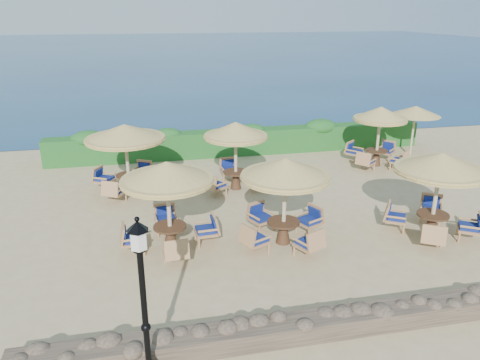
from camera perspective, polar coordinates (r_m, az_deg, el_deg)
ground at (r=16.13m, az=5.61°, el=-4.10°), size 120.00×120.00×0.00m
sea at (r=84.37m, az=-9.25°, el=15.36°), size 160.00×160.00×0.00m
hedge at (r=22.50m, az=0.17°, el=4.66°), size 18.00×0.90×1.20m
stone_wall at (r=11.06m, az=15.66°, el=-15.89°), size 15.00×0.65×0.44m
lamp_post at (r=8.78m, az=-11.57°, el=-15.35°), size 0.44×0.44×3.31m
extra_parasol at (r=23.27m, az=20.61°, el=7.88°), size 2.30×2.30×2.41m
cafe_set_0 at (r=13.29m, az=-8.79°, el=-1.34°), size 2.84×2.84×2.65m
cafe_set_1 at (r=13.49m, az=5.49°, el=-0.94°), size 2.84×2.84×2.65m
cafe_set_2 at (r=15.12m, az=23.02°, el=-0.05°), size 2.75×2.75×2.65m
cafe_set_3 at (r=17.83m, az=-13.73°, el=4.15°), size 2.96×2.96×2.65m
cafe_set_4 at (r=17.69m, az=-0.53°, el=4.44°), size 2.77×2.64×2.65m
cafe_set_5 at (r=21.42m, az=16.59°, el=6.01°), size 2.63×2.63×2.65m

